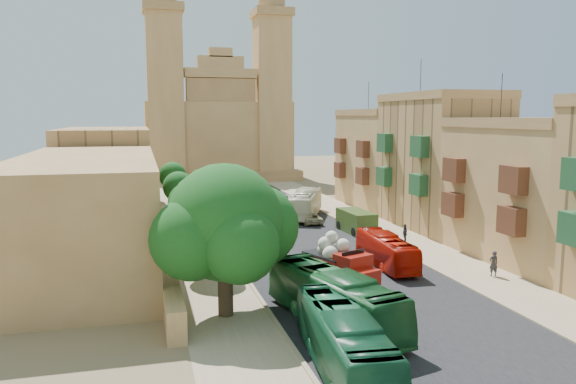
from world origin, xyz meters
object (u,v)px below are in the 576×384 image
bus_green_south (344,342)px  pedestrian_c (405,234)px  car_dkblue (225,201)px  bus_green_north (333,298)px  car_white_b (289,198)px  car_blue_b (226,187)px  street_tree_d (172,176)px  red_truck (340,261)px  street_tree_a (201,226)px  car_blue_a (264,256)px  pedestrian_a (494,264)px  bus_cream_east (305,204)px  street_tree_b (187,203)px  ficus_tree (226,226)px  street_tree_c (178,187)px  bus_red_east (386,250)px  car_cream (310,218)px  olive_pickup (356,222)px  car_white_a (238,212)px  church (217,127)px

bus_green_south → pedestrian_c: size_ratio=5.90×
car_dkblue → bus_green_north: bearing=-94.6°
bus_green_south → pedestrian_c: bearing=63.4°
car_white_b → car_blue_b: bearing=-77.5°
street_tree_d → red_truck: bearing=-77.1°
street_tree_a → pedestrian_c: (18.98, 6.47, -2.90)m
car_blue_a → pedestrian_a: bearing=-50.3°
pedestrian_c → bus_cream_east: bearing=-151.9°
street_tree_b → bus_green_north: size_ratio=0.50×
bus_green_south → street_tree_a: bearing=110.7°
ficus_tree → street_tree_b: size_ratio=1.63×
street_tree_c → red_truck: 29.13m
red_truck → bus_red_east: size_ratio=0.73×
bus_green_south → red_truck: bearing=76.2°
car_cream → bus_cream_east: bearing=-95.0°
street_tree_a → bus_red_east: street_tree_a is taller
red_truck → bus_red_east: bearing=33.0°
olive_pickup → bus_red_east: bearing=-101.3°
bus_red_east → street_tree_b: bearing=-38.1°
ficus_tree → pedestrian_c: bearing=38.2°
street_tree_c → car_white_a: size_ratio=1.47×
street_tree_d → car_cream: size_ratio=1.32×
car_dkblue → car_blue_a: bearing=-96.7°
red_truck → street_tree_a: bearing=158.3°
church → street_tree_c: size_ratio=6.78×
bus_cream_east → car_cream: (-0.55, -3.84, -0.95)m
car_cream → pedestrian_c: size_ratio=2.39×
street_tree_d → olive_pickup: bearing=-55.4°
street_tree_c → olive_pickup: bearing=-35.8°
bus_red_east → car_blue_a: bearing=-13.3°
car_cream → car_white_b: (1.47, 14.68, 0.04)m
street_tree_b → bus_cream_east: (14.00, 9.47, -2.09)m
street_tree_b → street_tree_c: (0.00, 12.00, -0.04)m
bus_green_south → car_blue_b: size_ratio=3.03×
church → street_tree_b: size_ratio=6.70×
bus_red_east → street_tree_c: bearing=-56.7°
bus_cream_east → car_cream: size_ratio=2.64×
car_white_a → car_white_b: size_ratio=1.01×
ficus_tree → street_tree_c: size_ratio=1.65×
street_tree_b → car_blue_a: bearing=-62.7°
bus_green_north → bus_red_east: bus_green_north is taller
street_tree_a → street_tree_b: bearing=90.0°
street_tree_c → bus_green_north: size_ratio=0.49×
street_tree_b → car_blue_a: size_ratio=1.38×
bus_green_north → pedestrian_a: bus_green_north is taller
bus_green_north → car_white_b: size_ratio=3.02×
street_tree_a → red_truck: bearing=-21.7°
red_truck → car_blue_a: 7.24m
street_tree_c → bus_cream_east: bearing=-10.2°
bus_green_south → car_blue_a: bearing=94.0°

